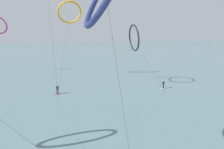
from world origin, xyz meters
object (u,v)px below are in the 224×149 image
Objects in this scene: surfer_crimson at (57,90)px; kite_charcoal at (134,38)px; surfer_ivory at (163,85)px; kite_amber at (69,12)px.

kite_charcoal is (15.75, 1.07, 9.14)m from surfer_crimson.
surfer_ivory is 11.23m from kite_charcoal.
surfer_crimson is 0.13× the size of kite_charcoal.
kite_amber is (-11.25, 11.01, 5.61)m from kite_charcoal.
kite_amber reaches higher than surfer_crimson.
surfer_ivory is 0.13× the size of kite_charcoal.
surfer_crimson and surfer_ivory have the same top height.
kite_charcoal is (-4.42, 4.81, 9.14)m from surfer_ivory.
surfer_crimson is 20.51m from surfer_ivory.
surfer_ivory is at bearing -131.50° from kite_charcoal.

